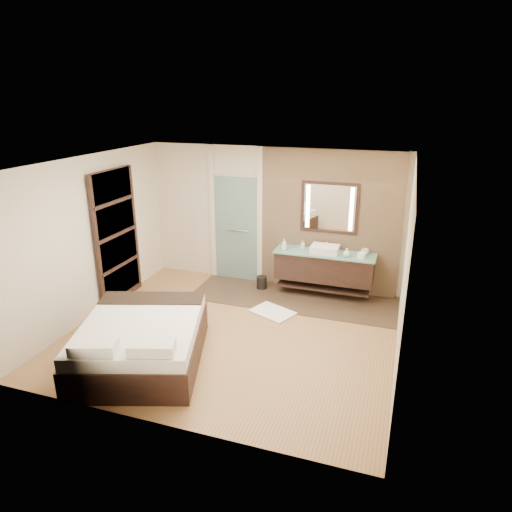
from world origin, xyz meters
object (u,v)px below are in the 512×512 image
(mirror_unit, at_px, (329,208))
(waste_bin, at_px, (262,283))
(vanity, at_px, (324,267))
(bed, at_px, (142,341))

(mirror_unit, distance_m, waste_bin, 1.96)
(vanity, distance_m, bed, 3.68)
(vanity, relative_size, bed, 0.76)
(mirror_unit, distance_m, bed, 4.10)
(vanity, bearing_deg, waste_bin, -176.76)
(vanity, xyz_separation_m, waste_bin, (-1.20, -0.07, -0.45))
(mirror_unit, height_order, bed, mirror_unit)
(mirror_unit, xyz_separation_m, bed, (-2.01, -3.31, -1.33))
(vanity, height_order, bed, vanity)
(bed, bearing_deg, mirror_unit, 40.91)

